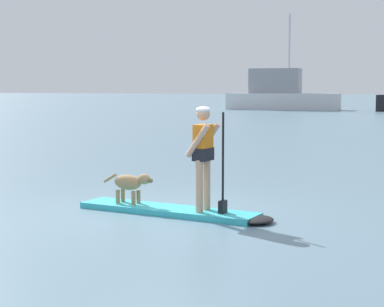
{
  "coord_description": "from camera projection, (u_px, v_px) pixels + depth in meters",
  "views": [
    {
      "loc": [
        4.56,
        -9.36,
        2.07
      ],
      "look_at": [
        0.0,
        1.0,
        0.9
      ],
      "focal_mm": 59.82,
      "sensor_mm": 36.0,
      "label": 1
    }
  ],
  "objects": [
    {
      "name": "ground_plane",
      "position": [
        168.0,
        213.0,
        10.56
      ],
      "size": [
        400.0,
        400.0,
        0.0
      ],
      "primitive_type": "plane",
      "color": "slate"
    },
    {
      "name": "paddleboard",
      "position": [
        180.0,
        212.0,
        10.45
      ],
      "size": [
        3.45,
        0.9,
        0.1
      ],
      "color": "#33B2BF",
      "rests_on": "ground_plane"
    },
    {
      "name": "person_paddler",
      "position": [
        204.0,
        151.0,
        10.13
      ],
      "size": [
        0.62,
        0.5,
        1.67
      ],
      "color": "tan",
      "rests_on": "paddleboard"
    },
    {
      "name": "dog",
      "position": [
        130.0,
        183.0,
        10.86
      ],
      "size": [
        1.0,
        0.26,
        0.53
      ],
      "color": "#997A51",
      "rests_on": "paddleboard"
    },
    {
      "name": "moored_boat_outer",
      "position": [
        280.0,
        94.0,
        60.38
      ],
      "size": [
        10.65,
        3.62,
        8.9
      ],
      "color": "silver",
      "rests_on": "ground_plane"
    }
  ]
}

